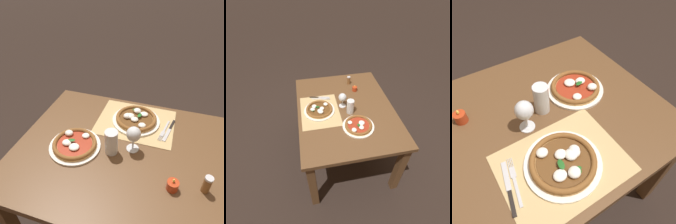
{
  "view_description": "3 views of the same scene",
  "coord_description": "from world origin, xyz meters",
  "views": [
    {
      "loc": [
        -0.18,
        0.83,
        1.65
      ],
      "look_at": [
        0.15,
        -0.22,
        0.82
      ],
      "focal_mm": 35.0,
      "sensor_mm": 36.0,
      "label": 1
    },
    {
      "loc": [
        1.4,
        -0.35,
        2.01
      ],
      "look_at": [
        0.1,
        -0.1,
        0.79
      ],
      "focal_mm": 30.0,
      "sensor_mm": 36.0,
      "label": 2
    },
    {
      "loc": [
        -0.22,
        -0.61,
        1.52
      ],
      "look_at": [
        0.12,
        -0.08,
        0.8
      ],
      "focal_mm": 35.0,
      "sensor_mm": 36.0,
      "label": 3
    }
  ],
  "objects": [
    {
      "name": "votive_candle",
      "position": [
        -0.27,
        0.17,
        0.76
      ],
      "size": [
        0.06,
        0.06,
        0.07
      ],
      "color": "#B23819",
      "rests_on": "dining_table"
    },
    {
      "name": "wine_glass",
      "position": [
        -0.03,
        -0.02,
        0.85
      ],
      "size": [
        0.08,
        0.08,
        0.16
      ],
      "color": "silver",
      "rests_on": "dining_table"
    },
    {
      "name": "ground_plane",
      "position": [
        0.0,
        0.0,
        0.0
      ],
      "size": [
        24.0,
        24.0,
        0.0
      ],
      "primitive_type": "plane",
      "color": "black"
    },
    {
      "name": "fork",
      "position": [
        -0.19,
        -0.23,
        0.75
      ],
      "size": [
        0.05,
        0.2,
        0.0
      ],
      "color": "#B7B7BC",
      "rests_on": "paper_placemat"
    },
    {
      "name": "pizza_near",
      "position": [
        -0.0,
        -0.27,
        0.76
      ],
      "size": [
        0.31,
        0.31,
        0.05
      ],
      "color": "silver",
      "rests_on": "paper_placemat"
    },
    {
      "name": "pint_glass",
      "position": [
        0.07,
        0.03,
        0.81
      ],
      "size": [
        0.07,
        0.07,
        0.15
      ],
      "color": "silver",
      "rests_on": "dining_table"
    },
    {
      "name": "paper_placemat",
      "position": [
        -0.0,
        -0.26,
        0.74
      ],
      "size": [
        0.49,
        0.38,
        0.0
      ],
      "primitive_type": "cube",
      "color": "tan",
      "rests_on": "dining_table"
    },
    {
      "name": "dining_table",
      "position": [
        0.0,
        0.0,
        0.64
      ],
      "size": [
        1.24,
        0.96,
        0.74
      ],
      "color": "brown",
      "rests_on": "ground"
    },
    {
      "name": "knife",
      "position": [
        -0.22,
        -0.24,
        0.75
      ],
      "size": [
        0.06,
        0.21,
        0.01
      ],
      "color": "black",
      "rests_on": "paper_placemat"
    },
    {
      "name": "pizza_far",
      "position": [
        0.28,
        0.06,
        0.76
      ],
      "size": [
        0.29,
        0.29,
        0.05
      ],
      "color": "silver",
      "rests_on": "dining_table"
    }
  ]
}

